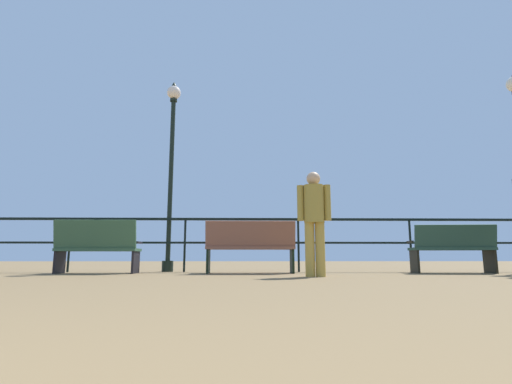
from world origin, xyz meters
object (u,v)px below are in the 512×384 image
(bench_near_left, at_px, (97,245))
(person_by_bench, at_px, (314,216))
(bench_near_right, at_px, (250,244))
(bench_far_right, at_px, (453,247))
(lamppost_center, at_px, (172,156))

(bench_near_left, xyz_separation_m, person_by_bench, (3.75, -1.24, 0.41))
(person_by_bench, bearing_deg, bench_near_right, 128.04)
(bench_far_right, height_order, lamppost_center, lamppost_center)
(bench_near_left, relative_size, lamppost_center, 0.36)
(bench_far_right, xyz_separation_m, person_by_bench, (-2.78, -1.24, 0.44))
(bench_near_left, height_order, person_by_bench, person_by_bench)
(person_by_bench, bearing_deg, bench_near_left, 161.77)
(bench_near_left, height_order, bench_far_right, bench_near_left)
(bench_near_left, relative_size, bench_near_right, 0.90)
(lamppost_center, bearing_deg, bench_near_left, -140.38)
(bench_near_left, bearing_deg, bench_far_right, 0.07)
(bench_near_left, xyz_separation_m, lamppost_center, (1.11, 0.92, 1.91))
(lamppost_center, height_order, person_by_bench, lamppost_center)
(bench_far_right, bearing_deg, lamppost_center, 170.49)
(person_by_bench, bearing_deg, lamppost_center, 140.85)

